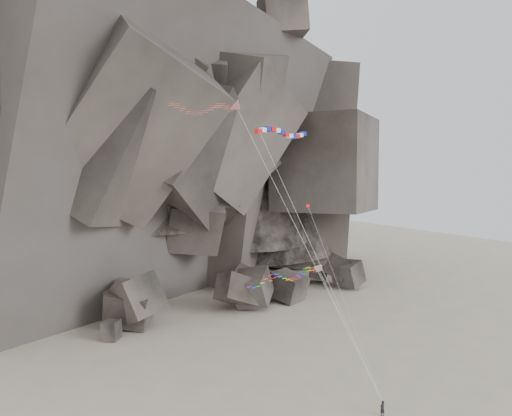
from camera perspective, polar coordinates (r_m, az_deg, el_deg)
ground at (r=66.55m, az=4.85°, el=-19.22°), size 260.00×260.00×0.00m
headland at (r=123.85m, az=-16.31°, el=11.77°), size 110.00×70.00×84.00m
boulder_field at (r=95.78m, az=-2.41°, el=-9.85°), size 58.99×17.44×9.85m
kite_flyer at (r=60.01m, az=14.24°, el=-21.19°), size 0.72×0.51×1.99m
delta_kite at (r=53.84m, az=-6.25°, el=11.30°), size 19.32×12.61×32.98m
banner_kite at (r=65.19m, az=3.13°, el=8.43°), size 10.01×18.39×30.42m
parafoil_kite at (r=57.20m, az=3.02°, el=-7.86°), size 12.53×9.92×13.51m
pennant_kite at (r=60.96m, az=7.35°, el=-3.50°), size 1.01×12.11×20.76m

